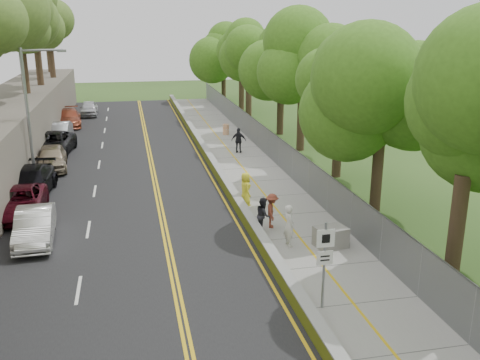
{
  "coord_description": "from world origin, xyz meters",
  "views": [
    {
      "loc": [
        -5.04,
        -18.3,
        9.45
      ],
      "look_at": [
        0.5,
        8.0,
        1.4
      ],
      "focal_mm": 40.0,
      "sensor_mm": 36.0,
      "label": 1
    }
  ],
  "objects_px": {
    "streetlight": "(31,108)",
    "signpost": "(325,256)",
    "painter_0": "(245,189)",
    "person_far": "(239,140)",
    "car_1": "(35,226)",
    "car_2": "(20,202)",
    "construction_barrel": "(226,129)",
    "concrete_block": "(331,237)"
  },
  "relations": [
    {
      "from": "streetlight",
      "to": "signpost",
      "type": "bearing_deg",
      "value": -55.92
    },
    {
      "from": "painter_0",
      "to": "person_far",
      "type": "relative_size",
      "value": 0.97
    },
    {
      "from": "streetlight",
      "to": "person_far",
      "type": "distance_m",
      "value": 14.77
    },
    {
      "from": "car_1",
      "to": "car_2",
      "type": "distance_m",
      "value": 3.87
    },
    {
      "from": "car_1",
      "to": "painter_0",
      "type": "xyz_separation_m",
      "value": [
        10.12,
        2.8,
        0.17
      ]
    },
    {
      "from": "car_2",
      "to": "painter_0",
      "type": "distance_m",
      "value": 11.39
    },
    {
      "from": "streetlight",
      "to": "car_1",
      "type": "bearing_deg",
      "value": -83.06
    },
    {
      "from": "car_2",
      "to": "car_1",
      "type": "bearing_deg",
      "value": -73.06
    },
    {
      "from": "streetlight",
      "to": "construction_barrel",
      "type": "relative_size",
      "value": 8.98
    },
    {
      "from": "painter_0",
      "to": "signpost",
      "type": "bearing_deg",
      "value": 174.07
    },
    {
      "from": "streetlight",
      "to": "signpost",
      "type": "distance_m",
      "value": 20.72
    },
    {
      "from": "car_2",
      "to": "person_far",
      "type": "relative_size",
      "value": 2.69
    },
    {
      "from": "car_1",
      "to": "car_2",
      "type": "bearing_deg",
      "value": 104.99
    },
    {
      "from": "car_1",
      "to": "car_2",
      "type": "height_order",
      "value": "car_1"
    },
    {
      "from": "car_1",
      "to": "person_far",
      "type": "distance_m",
      "value": 18.81
    },
    {
      "from": "car_1",
      "to": "painter_0",
      "type": "relative_size",
      "value": 2.48
    },
    {
      "from": "signpost",
      "to": "person_far",
      "type": "xyz_separation_m",
      "value": [
        1.75,
        22.38,
        -0.99
      ]
    },
    {
      "from": "concrete_block",
      "to": "car_2",
      "type": "relative_size",
      "value": 0.26
    },
    {
      "from": "painter_0",
      "to": "car_1",
      "type": "bearing_deg",
      "value": 97.95
    },
    {
      "from": "signpost",
      "to": "streetlight",
      "type": "bearing_deg",
      "value": 124.08
    },
    {
      "from": "person_far",
      "to": "streetlight",
      "type": "bearing_deg",
      "value": 43.41
    },
    {
      "from": "construction_barrel",
      "to": "car_2",
      "type": "xyz_separation_m",
      "value": [
        -13.65,
        -17.31,
        0.23
      ]
    },
    {
      "from": "signpost",
      "to": "person_far",
      "type": "distance_m",
      "value": 22.47
    },
    {
      "from": "streetlight",
      "to": "person_far",
      "type": "relative_size",
      "value": 4.34
    },
    {
      "from": "signpost",
      "to": "car_1",
      "type": "relative_size",
      "value": 0.7
    },
    {
      "from": "streetlight",
      "to": "painter_0",
      "type": "distance_m",
      "value": 13.33
    },
    {
      "from": "car_1",
      "to": "person_far",
      "type": "xyz_separation_m",
      "value": [
        12.17,
        14.34,
        0.2
      ]
    },
    {
      "from": "signpost",
      "to": "car_2",
      "type": "xyz_separation_m",
      "value": [
        -11.65,
        11.71,
        -1.23
      ]
    },
    {
      "from": "car_1",
      "to": "painter_0",
      "type": "distance_m",
      "value": 10.5
    },
    {
      "from": "construction_barrel",
      "to": "concrete_block",
      "type": "distance_m",
      "value": 24.2
    },
    {
      "from": "signpost",
      "to": "concrete_block",
      "type": "xyz_separation_m",
      "value": [
        2.15,
        4.81,
        -1.48
      ]
    },
    {
      "from": "streetlight",
      "to": "car_1",
      "type": "xyz_separation_m",
      "value": [
        1.09,
        -8.98,
        -3.87
      ]
    },
    {
      "from": "construction_barrel",
      "to": "car_2",
      "type": "distance_m",
      "value": 22.04
    },
    {
      "from": "painter_0",
      "to": "person_far",
      "type": "xyz_separation_m",
      "value": [
        2.05,
        11.54,
        0.03
      ]
    },
    {
      "from": "construction_barrel",
      "to": "car_2",
      "type": "height_order",
      "value": "car_2"
    },
    {
      "from": "concrete_block",
      "to": "person_far",
      "type": "xyz_separation_m",
      "value": [
        -0.4,
        17.56,
        0.49
      ]
    },
    {
      "from": "construction_barrel",
      "to": "concrete_block",
      "type": "relative_size",
      "value": 0.68
    },
    {
      "from": "concrete_block",
      "to": "streetlight",
      "type": "bearing_deg",
      "value": 138.23
    },
    {
      "from": "streetlight",
      "to": "concrete_block",
      "type": "distance_m",
      "value": 18.78
    },
    {
      "from": "signpost",
      "to": "car_2",
      "type": "height_order",
      "value": "signpost"
    },
    {
      "from": "painter_0",
      "to": "concrete_block",
      "type": "bearing_deg",
      "value": -165.38
    },
    {
      "from": "construction_barrel",
      "to": "concrete_block",
      "type": "bearing_deg",
      "value": -89.65
    }
  ]
}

